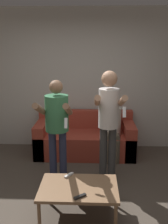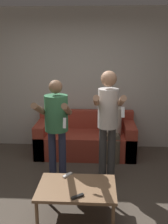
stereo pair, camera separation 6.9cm
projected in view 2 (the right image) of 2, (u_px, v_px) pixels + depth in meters
The scene contains 9 objects.
ground_plane at pixel (70, 209), 3.32m from camera, with size 14.00×14.00×0.00m, color #4C4238.
wall_back at pixel (81, 80), 5.10m from camera, with size 6.40×0.06×2.70m.
couch at pixel (86, 139), 4.95m from camera, with size 1.82×0.80×0.78m.
person_standing_left at pixel (56, 120), 3.76m from camera, with size 0.46×0.73×1.55m.
person_standing_right at pixel (108, 116), 3.70m from camera, with size 0.41×0.67×1.68m.
person_seated at pixel (113, 125), 4.69m from camera, with size 0.32×0.53×1.14m.
coffee_table at pixel (77, 189), 3.10m from camera, with size 0.92×0.63×0.40m.
remote_near at pixel (78, 196), 2.86m from camera, with size 0.14×0.12×0.02m.
remote_far at pixel (67, 175), 3.33m from camera, with size 0.12×0.14×0.02m.
Camera 2 is at (0.35, -2.89, 2.04)m, focal length 42.00 mm.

